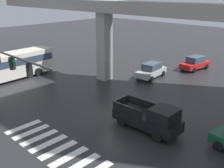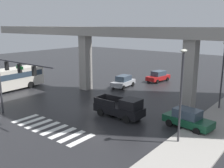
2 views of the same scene
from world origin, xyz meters
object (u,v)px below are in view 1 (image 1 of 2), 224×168
object	(u,v)px
pickup_truck	(150,118)
traffic_signal_mast	(5,68)
city_bus	(8,65)
sedan_red	(195,63)
sedan_silver	(151,70)

from	to	relation	value
pickup_truck	traffic_signal_mast	xyz separation A→B (m)	(-7.81, -6.54, 3.57)
city_bus	sedan_red	world-z (taller)	city_bus
city_bus	traffic_signal_mast	xyz separation A→B (m)	(10.68, -5.01, 2.84)
pickup_truck	sedan_red	world-z (taller)	pickup_truck
city_bus	traffic_signal_mast	world-z (taller)	traffic_signal_mast
sedan_red	traffic_signal_mast	size ratio (longest dim) A/B	0.52
city_bus	sedan_silver	size ratio (longest dim) A/B	2.47
city_bus	traffic_signal_mast	distance (m)	12.13
sedan_silver	pickup_truck	bearing A→B (deg)	-54.81
sedan_red	traffic_signal_mast	xyz separation A→B (m)	(-2.67, -23.48, 3.71)
sedan_silver	sedan_red	bearing A→B (deg)	72.15
pickup_truck	city_bus	xyz separation A→B (m)	(-18.49, -1.53, 0.73)
sedan_silver	traffic_signal_mast	bearing A→B (deg)	-91.81
sedan_red	sedan_silver	bearing A→B (deg)	-107.85
sedan_red	traffic_signal_mast	bearing A→B (deg)	-96.48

